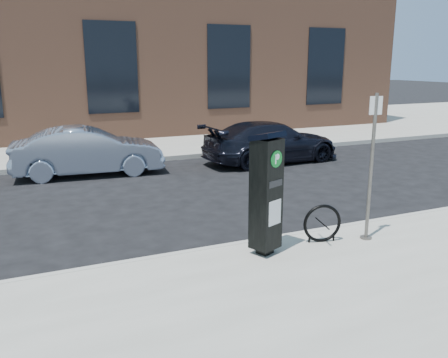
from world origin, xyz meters
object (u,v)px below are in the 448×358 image
parking_kiosk (266,192)px  car_dark (271,142)px  car_silver (88,151)px  bike_rack (322,224)px  sign_pole (371,169)px

parking_kiosk → car_dark: bearing=37.7°
car_silver → car_dark: size_ratio=0.92×
bike_rack → car_dark: size_ratio=0.15×
parking_kiosk → bike_rack: (1.16, 0.05, -0.71)m
parking_kiosk → sign_pole: size_ratio=0.79×
parking_kiosk → car_dark: size_ratio=0.44×
car_silver → car_dark: bearing=-90.5°
bike_rack → car_dark: (2.89, 6.96, 0.19)m
sign_pole → car_dark: (2.06, 7.15, -0.76)m
sign_pole → car_silver: (-3.73, 7.72, -0.73)m
parking_kiosk → car_dark: (4.05, 7.01, -0.53)m
parking_kiosk → sign_pole: (1.99, -0.14, 0.23)m
bike_rack → sign_pole: bearing=0.5°
car_silver → sign_pole: bearing=-149.2°
sign_pole → car_silver: 8.60m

